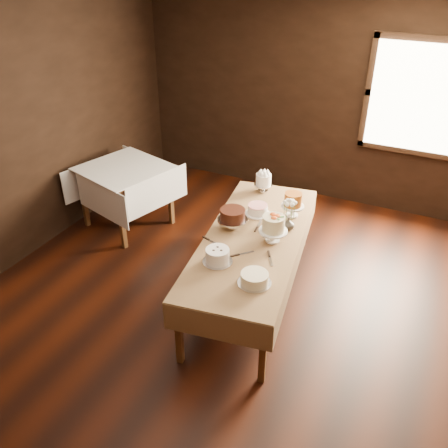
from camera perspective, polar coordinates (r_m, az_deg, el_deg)
floor at (r=5.01m, az=-1.01°, el=-10.42°), size 5.00×6.00×0.01m
ceiling at (r=3.78m, az=-1.43°, el=23.19°), size 5.00×6.00×0.01m
wall_back at (r=6.84m, az=10.58°, el=14.31°), size 5.00×0.02×2.80m
wall_left at (r=5.70m, az=-24.51°, el=8.61°), size 0.02×6.00×2.80m
window at (r=6.52m, az=21.88°, el=13.67°), size 1.10×0.05×1.30m
display_table at (r=4.83m, az=3.46°, el=-2.09°), size 1.27×2.48×0.73m
side_table at (r=6.22m, az=-11.71°, el=5.75°), size 1.20×1.20×0.82m
cake_meringue at (r=5.62m, az=4.69°, el=4.83°), size 0.21×0.21×0.23m
cake_lattice at (r=5.17m, az=4.01°, el=1.65°), size 0.27×0.27×0.10m
cake_caramel at (r=5.14m, az=8.13°, el=2.13°), size 0.25×0.25×0.28m
cake_chocolate at (r=4.89m, az=1.01°, el=0.58°), size 0.31×0.31×0.23m
cake_flowers at (r=4.69m, az=5.85°, el=-0.73°), size 0.28×0.28×0.29m
cake_swirl at (r=4.40m, az=-0.77°, el=-3.84°), size 0.28×0.28×0.14m
cake_cream at (r=4.16m, az=3.63°, el=-6.51°), size 0.31×0.31×0.10m
cake_server_a at (r=4.56m, az=2.71°, el=-3.43°), size 0.18×0.19×0.01m
cake_server_b at (r=4.46m, az=5.57°, el=-4.42°), size 0.14×0.22×0.01m
cake_server_c at (r=5.01m, az=4.19°, el=0.01°), size 0.05×0.24×0.01m
cake_server_d at (r=4.94m, az=7.59°, el=-0.74°), size 0.15×0.22×0.01m
cake_server_e at (r=4.69m, az=-1.14°, el=-2.27°), size 0.24×0.10×0.01m
flower_vase at (r=4.92m, az=7.62°, el=-0.00°), size 0.16×0.16×0.13m
flower_bouquet at (r=4.83m, az=7.77°, el=1.88°), size 0.14×0.14×0.20m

